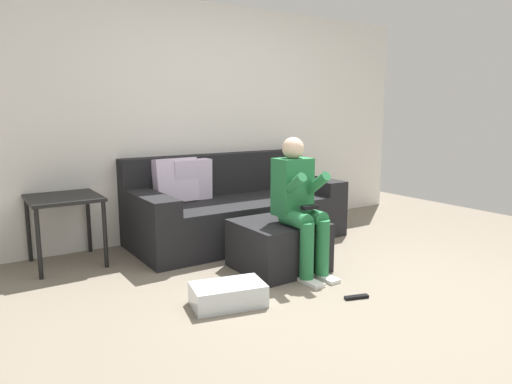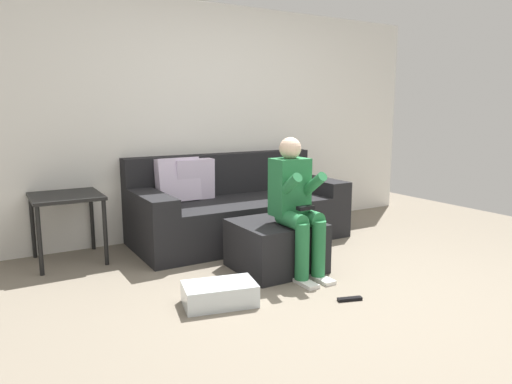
# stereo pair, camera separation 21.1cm
# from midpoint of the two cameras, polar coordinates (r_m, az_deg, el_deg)

# --- Properties ---
(ground_plane) EXTENTS (7.09, 7.09, 0.00)m
(ground_plane) POSITION_cam_midpoint_polar(r_m,az_deg,el_deg) (3.46, 10.92, -12.80)
(ground_plane) COLOR slate
(wall_back) EXTENTS (5.45, 0.10, 2.42)m
(wall_back) POSITION_cam_midpoint_polar(r_m,az_deg,el_deg) (5.11, -7.34, 8.60)
(wall_back) COLOR silver
(wall_back) RESTS_ON ground_plane
(couch_sectional) EXTENTS (2.14, 0.97, 0.87)m
(couch_sectional) POSITION_cam_midpoint_polar(r_m,az_deg,el_deg) (4.83, -4.11, -2.16)
(couch_sectional) COLOR black
(couch_sectional) RESTS_ON ground_plane
(ottoman) EXTENTS (0.67, 0.65, 0.41)m
(ottoman) POSITION_cam_midpoint_polar(r_m,az_deg,el_deg) (3.95, 1.22, -6.52)
(ottoman) COLOR black
(ottoman) RESTS_ON ground_plane
(person_seated) EXTENTS (0.29, 0.57, 1.11)m
(person_seated) POSITION_cam_midpoint_polar(r_m,az_deg,el_deg) (3.76, 3.73, -1.11)
(person_seated) COLOR #26723F
(person_seated) RESTS_ON ground_plane
(storage_bin) EXTENTS (0.55, 0.39, 0.15)m
(storage_bin) POSITION_cam_midpoint_polar(r_m,az_deg,el_deg) (3.30, -5.31, -12.35)
(storage_bin) COLOR silver
(storage_bin) RESTS_ON ground_plane
(side_table) EXTENTS (0.58, 0.60, 0.60)m
(side_table) POSITION_cam_midpoint_polar(r_m,az_deg,el_deg) (4.36, -23.67, -1.54)
(side_table) COLOR black
(side_table) RESTS_ON ground_plane
(remote_near_ottoman) EXTENTS (0.18, 0.09, 0.02)m
(remote_near_ottoman) POSITION_cam_midpoint_polar(r_m,az_deg,el_deg) (3.47, 10.41, -12.51)
(remote_near_ottoman) COLOR black
(remote_near_ottoman) RESTS_ON ground_plane
(remote_by_storage_bin) EXTENTS (0.17, 0.13, 0.02)m
(remote_by_storage_bin) POSITION_cam_midpoint_polar(r_m,az_deg,el_deg) (3.55, -3.30, -11.83)
(remote_by_storage_bin) COLOR black
(remote_by_storage_bin) RESTS_ON ground_plane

